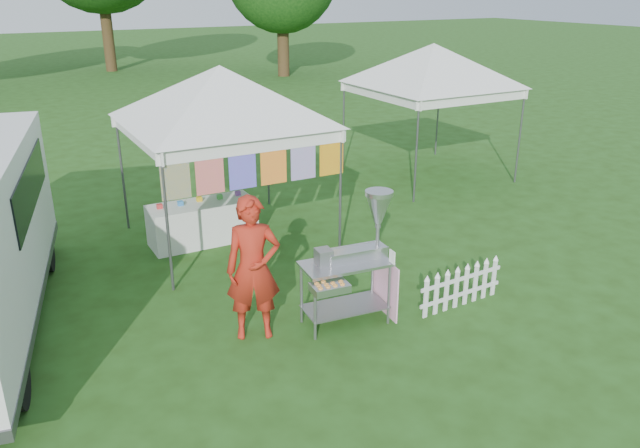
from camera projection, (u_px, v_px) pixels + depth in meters
ground at (327, 330)px, 8.11m from camera, size 120.00×120.00×0.00m
canopy_main at (219, 66)px, 9.89m from camera, size 4.24×4.24×3.45m
canopy_right at (434, 44)px, 13.60m from camera, size 4.24×4.24×3.45m
donut_cart at (359, 249)px, 7.97m from camera, size 1.34×0.83×1.76m
vendor at (253, 269)px, 7.67m from camera, size 0.79×0.65×1.86m
picket_fence at (461, 287)px, 8.61m from camera, size 1.44×0.09×0.56m
display_table at (203, 222)px, 10.75m from camera, size 1.80×0.70×0.72m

